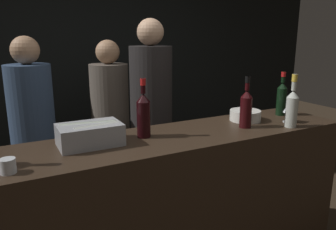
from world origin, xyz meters
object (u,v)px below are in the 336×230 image
object	(u,v)px
red_wine_bottle_black_foil	(246,107)
person_grey_polo	(33,131)
ice_bin_with_bottles	(90,133)
person_blond_tee	(111,120)
red_wine_bottle_tall	(144,114)
bowl_white	(245,115)
candle_votive	(8,166)
rose_wine_bottle	(292,106)
red_wine_bottle_burgundy	(282,97)
person_in_hoodie	(151,117)
wine_glass	(290,108)

from	to	relation	value
red_wine_bottle_black_foil	person_grey_polo	bearing A→B (deg)	135.29
ice_bin_with_bottles	person_blond_tee	world-z (taller)	person_blond_tee
red_wine_bottle_tall	bowl_white	bearing A→B (deg)	1.41
candle_votive	rose_wine_bottle	distance (m)	1.62
red_wine_bottle_burgundy	red_wine_bottle_black_foil	distance (m)	0.47
candle_votive	rose_wine_bottle	world-z (taller)	rose_wine_bottle
red_wine_bottle_burgundy	person_in_hoodie	xyz separation A→B (m)	(-0.71, 0.70, -0.22)
red_wine_bottle_tall	person_blond_tee	distance (m)	1.23
person_blond_tee	person_grey_polo	bearing A→B (deg)	-168.18
ice_bin_with_bottles	red_wine_bottle_black_foil	size ratio (longest dim) A/B	1.01
candle_votive	person_in_hoodie	bearing A→B (deg)	40.06
ice_bin_with_bottles	person_grey_polo	xyz separation A→B (m)	(-0.20, 1.02, -0.23)
wine_glass	red_wine_bottle_black_foil	size ratio (longest dim) A/B	0.43
ice_bin_with_bottles	person_grey_polo	world-z (taller)	person_grey_polo
red_wine_bottle_black_foil	person_in_hoodie	xyz separation A→B (m)	(-0.27, 0.83, -0.22)
rose_wine_bottle	red_wine_bottle_burgundy	bearing A→B (deg)	54.83
person_grey_polo	candle_votive	bearing A→B (deg)	-72.38
red_wine_bottle_burgundy	candle_votive	bearing A→B (deg)	-173.08
red_wine_bottle_burgundy	red_wine_bottle_tall	xyz separation A→B (m)	(-1.09, -0.02, 0.01)
person_blond_tee	person_grey_polo	distance (m)	0.69
ice_bin_with_bottles	person_in_hoodie	size ratio (longest dim) A/B	0.18
red_wine_bottle_burgundy	person_blond_tee	distance (m)	1.51
bowl_white	person_in_hoodie	bearing A→B (deg)	118.56
red_wine_bottle_black_foil	person_grey_polo	distance (m)	1.65
ice_bin_with_bottles	bowl_white	distance (m)	1.06
wine_glass	person_grey_polo	bearing A→B (deg)	141.65
rose_wine_bottle	wine_glass	bearing A→B (deg)	47.15
wine_glass	red_wine_bottle_burgundy	size ratio (longest dim) A/B	0.44
bowl_white	candle_votive	world-z (taller)	bowl_white
ice_bin_with_bottles	person_in_hoodie	distance (m)	1.00
bowl_white	red_wine_bottle_burgundy	bearing A→B (deg)	0.62
candle_votive	red_wine_bottle_tall	distance (m)	0.74
bowl_white	person_grey_polo	xyz separation A→B (m)	(-1.26, 1.01, -0.21)
person_in_hoodie	person_grey_polo	size ratio (longest dim) A/B	1.08
candle_votive	bowl_white	bearing A→B (deg)	8.33
wine_glass	person_blond_tee	size ratio (longest dim) A/B	0.09
red_wine_bottle_tall	rose_wine_bottle	distance (m)	0.94
red_wine_bottle_burgundy	person_blond_tee	size ratio (longest dim) A/B	0.19
ice_bin_with_bottles	red_wine_bottle_tall	size ratio (longest dim) A/B	0.97
wine_glass	red_wine_bottle_tall	size ratio (longest dim) A/B	0.42
red_wine_bottle_burgundy	person_blond_tee	bearing A→B (deg)	128.74
candle_votive	red_wine_bottle_tall	size ratio (longest dim) A/B	0.20
rose_wine_bottle	red_wine_bottle_black_foil	world-z (taller)	rose_wine_bottle
bowl_white	rose_wine_bottle	size ratio (longest dim) A/B	0.62
ice_bin_with_bottles	person_grey_polo	bearing A→B (deg)	100.98
ice_bin_with_bottles	bowl_white	size ratio (longest dim) A/B	1.57
red_wine_bottle_black_foil	person_grey_polo	xyz separation A→B (m)	(-1.15, 1.14, -0.30)
ice_bin_with_bottles	red_wine_bottle_black_foil	distance (m)	0.96
candle_votive	red_wine_bottle_black_foil	xyz separation A→B (m)	(1.36, 0.08, 0.10)
red_wine_bottle_burgundy	red_wine_bottle_black_foil	size ratio (longest dim) A/B	0.97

